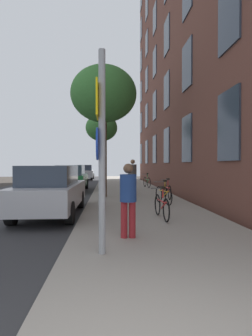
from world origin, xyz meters
name	(u,v)px	position (x,y,z in m)	size (l,w,h in m)	color
ground_plane	(72,192)	(-2.40, 15.00, 0.00)	(41.80, 41.80, 0.00)	#332D28
road_asphalt	(37,192)	(-4.50, 15.00, 0.01)	(7.00, 38.00, 0.01)	#2D2D30
sidewalk	(128,190)	(1.10, 15.00, 0.06)	(4.20, 38.00, 0.12)	gray
building_facade	(171,19)	(3.69, 14.50, 10.53)	(0.56, 27.00, 21.02)	brown
sign_post	(101,143)	(-0.30, 3.05, 2.03)	(0.16, 0.60, 3.52)	gray
traffic_light	(102,155)	(-0.68, 21.50, 2.53)	(0.43, 0.24, 3.52)	black
tree_near	(104,95)	(-0.36, 11.18, 4.99)	(3.14, 3.14, 6.24)	#4C3823
tree_far	(102,129)	(-0.67, 19.69, 4.51)	(2.52, 2.52, 5.56)	#4C3823
bicycle_0	(162,206)	(1.36, 5.93, 0.48)	(0.42, 1.64, 0.93)	black
bicycle_1	(164,195)	(2.00, 8.69, 0.49)	(0.47, 1.60, 0.95)	black
bicycle_2	(167,191)	(2.53, 10.33, 0.48)	(0.42, 1.69, 0.93)	black
bicycle_3	(132,184)	(1.29, 14.52, 0.51)	(0.50, 1.70, 0.99)	black
bicycle_4	(147,182)	(2.47, 16.25, 0.51)	(0.42, 1.64, 0.99)	black
pedestrian_0	(128,195)	(0.25, 4.01, 1.01)	(0.49, 0.49, 1.56)	maroon
pedestrian_1	(133,174)	(1.15, 12.44, 1.16)	(0.57, 0.57, 1.82)	maroon
pedestrian_2	(131,173)	(1.59, 18.96, 1.02)	(0.45, 0.45, 1.58)	#26262D
car_0	(51,190)	(-2.00, 7.18, 0.84)	(1.79, 4.44, 1.62)	#B7B7BC
car_1	(71,178)	(-2.48, 15.33, 0.84)	(1.90, 4.14, 1.62)	#19662D
car_2	(85,172)	(-2.66, 27.80, 0.84)	(1.93, 4.48, 1.62)	#B7B7BC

